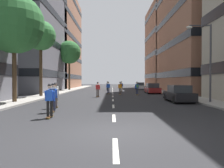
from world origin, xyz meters
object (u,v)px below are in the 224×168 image
Objects in this scene: parked_car_near at (178,94)px; skater_2 at (49,99)px; skater_8 at (108,87)px; parked_car_far at (139,86)px; street_tree_mid at (68,52)px; street_tree_near at (13,24)px; streetlamp_right at (205,54)px; skater_7 at (55,91)px; skater_0 at (121,86)px; skater_4 at (97,89)px; skater_5 at (107,85)px; street_tree_far at (40,36)px; skater_1 at (54,94)px; skater_6 at (136,87)px; parked_car_mid at (151,89)px; skater_3 at (52,96)px; skater_9 at (119,87)px.

parked_car_near is 2.47× the size of skater_2.
parked_car_near is 13.47m from skater_8.
street_tree_mid is (-14.37, -4.75, 6.69)m from parked_car_far.
parked_car_far is 0.48× the size of street_tree_near.
skater_8 is (7.78, 12.85, -5.76)m from street_tree_near.
streetlamp_right reaches higher than skater_7.
street_tree_mid is 5.35× the size of skater_0.
skater_5 is (0.77, 16.23, 0.00)m from skater_4.
street_tree_mid reaches higher than street_tree_far.
skater_1 is 1.00× the size of skater_2.
skater_1 and skater_6 have the same top height.
street_tree_far is at bearing 179.50° from skater_4.
street_tree_mid is (-0.00, 23.40, 0.64)m from street_tree_near.
skater_2 is (-9.28, -20.98, 0.29)m from parked_car_mid.
street_tree_far reaches higher than skater_5.
street_tree_far is 14.22m from skater_3.
street_tree_mid reaches higher than parked_car_far.
skater_2 is 1.00× the size of skater_6.
skater_0 is 26.06m from skater_2.
street_tree_near reaches higher than streetlamp_right.
skater_2 is at bearing -69.91° from street_tree_far.
skater_2 is 1.00× the size of skater_9.
parked_car_far is 2.47× the size of skater_7.
skater_1 is 15.31m from skater_9.
skater_0 is (-4.43, 4.63, 0.32)m from parked_car_mid.
street_tree_mid reaches higher than skater_2.
skater_7 is at bearing -130.97° from skater_6.
skater_5 is at bearing 92.00° from skater_8.
skater_4 is at bearing -92.72° from skater_5.
skater_6 is at bearing 41.82° from street_tree_near.
skater_0 is at bearing -60.84° from skater_5.
skater_4 is (2.31, 10.02, 0.00)m from skater_1.
parked_car_mid is 2.47× the size of skater_4.
skater_4 and skater_6 have the same top height.
skater_2 is at bearing -97.65° from skater_8.
skater_9 is (-0.50, -7.33, -0.03)m from skater_0.
skater_7 is (-1.79, 7.96, 0.00)m from skater_2.
skater_8 is (3.44, 16.16, 0.00)m from skater_1.
parked_car_mid is at bearing 66.15° from skater_2.
skater_6 and skater_8 have the same top height.
parked_car_near is 11.07m from skater_7.
skater_4 is (-9.56, 6.98, -3.15)m from streetlamp_right.
parked_car_near is at bearing -72.37° from skater_5.
street_tree_far is (-14.37, -7.05, 6.42)m from parked_car_mid.
parked_car_near is 11.17m from skater_9.
street_tree_mid is at bearing 176.47° from skater_5.
streetlamp_right is at bearing -55.58° from street_tree_mid.
skater_8 is at bearing 38.01° from street_tree_far.
skater_1 is 4.24m from skater_7.
street_tree_near is 5.15× the size of skater_8.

